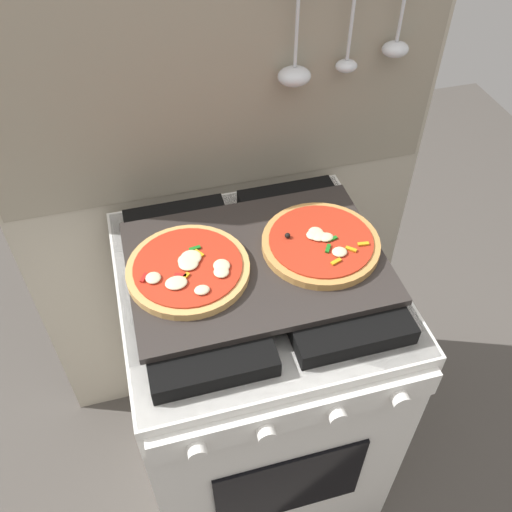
{
  "coord_description": "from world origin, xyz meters",
  "views": [
    {
      "loc": [
        -0.22,
        -0.79,
        1.76
      ],
      "look_at": [
        0.0,
        0.0,
        0.93
      ],
      "focal_mm": 39.11,
      "sensor_mm": 36.0,
      "label": 1
    }
  ],
  "objects": [
    {
      "name": "baking_tray",
      "position": [
        0.0,
        0.0,
        0.91
      ],
      "size": [
        0.54,
        0.38,
        0.02
      ],
      "primitive_type": "cube",
      "color": "#2D2826",
      "rests_on": "stove"
    },
    {
      "name": "kitchen_backsplash",
      "position": [
        0.0,
        0.33,
        0.79
      ],
      "size": [
        1.1,
        0.09,
        1.55
      ],
      "color": "#B2A893",
      "rests_on": "ground_plane"
    },
    {
      "name": "pizza_left",
      "position": [
        -0.14,
        -0.0,
        0.93
      ],
      "size": [
        0.26,
        0.26,
        0.03
      ],
      "color": "tan",
      "rests_on": "baking_tray"
    },
    {
      "name": "ground_plane",
      "position": [
        0.0,
        0.0,
        0.0
      ],
      "size": [
        4.0,
        4.0,
        0.0
      ],
      "primitive_type": "plane",
      "color": "#4C4742"
    },
    {
      "name": "pizza_right",
      "position": [
        0.14,
        -0.0,
        0.93
      ],
      "size": [
        0.26,
        0.26,
        0.03
      ],
      "color": "#C18947",
      "rests_on": "baking_tray"
    },
    {
      "name": "stove",
      "position": [
        -0.0,
        -0.0,
        0.45
      ],
      "size": [
        0.6,
        0.64,
        0.9
      ],
      "color": "white",
      "rests_on": "ground_plane"
    }
  ]
}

